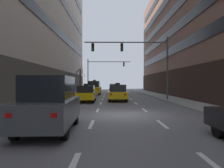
# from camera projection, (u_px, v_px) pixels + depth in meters

# --- Properties ---
(ground_plane) EXTENTS (120.00, 120.00, 0.00)m
(ground_plane) POSITION_uv_depth(u_px,v_px,m) (123.00, 114.00, 12.76)
(ground_plane) COLOR slate
(sidewalk_left) EXTENTS (2.72, 80.00, 0.14)m
(sidewalk_left) POSITION_uv_depth(u_px,v_px,m) (19.00, 113.00, 12.70)
(sidewalk_left) COLOR gray
(sidewalk_left) RESTS_ON ground
(lane_stripe_l1_s2) EXTENTS (0.16, 2.00, 0.01)m
(lane_stripe_l1_s2) POSITION_uv_depth(u_px,v_px,m) (72.00, 168.00, 4.75)
(lane_stripe_l1_s2) COLOR silver
(lane_stripe_l1_s2) RESTS_ON ground
(lane_stripe_l1_s3) EXTENTS (0.16, 2.00, 0.01)m
(lane_stripe_l1_s3) POSITION_uv_depth(u_px,v_px,m) (91.00, 124.00, 9.75)
(lane_stripe_l1_s3) COLOR silver
(lane_stripe_l1_s3) RESTS_ON ground
(lane_stripe_l1_s4) EXTENTS (0.16, 2.00, 0.01)m
(lane_stripe_l1_s4) POSITION_uv_depth(u_px,v_px,m) (98.00, 110.00, 14.75)
(lane_stripe_l1_s4) COLOR silver
(lane_stripe_l1_s4) RESTS_ON ground
(lane_stripe_l1_s5) EXTENTS (0.16, 2.00, 0.01)m
(lane_stripe_l1_s5) POSITION_uv_depth(u_px,v_px,m) (101.00, 103.00, 19.74)
(lane_stripe_l1_s5) COLOR silver
(lane_stripe_l1_s5) RESTS_ON ground
(lane_stripe_l1_s6) EXTENTS (0.16, 2.00, 0.01)m
(lane_stripe_l1_s6) POSITION_uv_depth(u_px,v_px,m) (103.00, 99.00, 24.74)
(lane_stripe_l1_s6) COLOR silver
(lane_stripe_l1_s6) RESTS_ON ground
(lane_stripe_l1_s7) EXTENTS (0.16, 2.00, 0.01)m
(lane_stripe_l1_s7) POSITION_uv_depth(u_px,v_px,m) (104.00, 96.00, 29.74)
(lane_stripe_l1_s7) COLOR silver
(lane_stripe_l1_s7) RESTS_ON ground
(lane_stripe_l1_s8) EXTENTS (0.16, 2.00, 0.01)m
(lane_stripe_l1_s8) POSITION_uv_depth(u_px,v_px,m) (105.00, 94.00, 34.74)
(lane_stripe_l1_s8) COLOR silver
(lane_stripe_l1_s8) RESTS_ON ground
(lane_stripe_l1_s9) EXTENTS (0.16, 2.00, 0.01)m
(lane_stripe_l1_s9) POSITION_uv_depth(u_px,v_px,m) (105.00, 93.00, 39.74)
(lane_stripe_l1_s9) COLOR silver
(lane_stripe_l1_s9) RESTS_ON ground
(lane_stripe_l1_s10) EXTENTS (0.16, 2.00, 0.01)m
(lane_stripe_l1_s10) POSITION_uv_depth(u_px,v_px,m) (106.00, 92.00, 44.74)
(lane_stripe_l1_s10) COLOR silver
(lane_stripe_l1_s10) RESTS_ON ground
(lane_stripe_l2_s2) EXTENTS (0.16, 2.00, 0.01)m
(lane_stripe_l2_s2) POSITION_uv_depth(u_px,v_px,m) (217.00, 167.00, 4.78)
(lane_stripe_l2_s2) COLOR silver
(lane_stripe_l2_s2) RESTS_ON ground
(lane_stripe_l2_s3) EXTENTS (0.16, 2.00, 0.01)m
(lane_stripe_l2_s3) POSITION_uv_depth(u_px,v_px,m) (162.00, 124.00, 9.78)
(lane_stripe_l2_s3) COLOR silver
(lane_stripe_l2_s3) RESTS_ON ground
(lane_stripe_l2_s4) EXTENTS (0.16, 2.00, 0.01)m
(lane_stripe_l2_s4) POSITION_uv_depth(u_px,v_px,m) (144.00, 110.00, 14.78)
(lane_stripe_l2_s4) COLOR silver
(lane_stripe_l2_s4) RESTS_ON ground
(lane_stripe_l2_s5) EXTENTS (0.16, 2.00, 0.01)m
(lane_stripe_l2_s5) POSITION_uv_depth(u_px,v_px,m) (136.00, 103.00, 19.78)
(lane_stripe_l2_s5) COLOR silver
(lane_stripe_l2_s5) RESTS_ON ground
(lane_stripe_l2_s6) EXTENTS (0.16, 2.00, 0.01)m
(lane_stripe_l2_s6) POSITION_uv_depth(u_px,v_px,m) (131.00, 99.00, 24.77)
(lane_stripe_l2_s6) COLOR silver
(lane_stripe_l2_s6) RESTS_ON ground
(lane_stripe_l2_s7) EXTENTS (0.16, 2.00, 0.01)m
(lane_stripe_l2_s7) POSITION_uv_depth(u_px,v_px,m) (127.00, 96.00, 29.77)
(lane_stripe_l2_s7) COLOR silver
(lane_stripe_l2_s7) RESTS_ON ground
(lane_stripe_l2_s8) EXTENTS (0.16, 2.00, 0.01)m
(lane_stripe_l2_s8) POSITION_uv_depth(u_px,v_px,m) (125.00, 94.00, 34.77)
(lane_stripe_l2_s8) COLOR silver
(lane_stripe_l2_s8) RESTS_ON ground
(lane_stripe_l2_s9) EXTENTS (0.16, 2.00, 0.01)m
(lane_stripe_l2_s9) POSITION_uv_depth(u_px,v_px,m) (123.00, 93.00, 39.77)
(lane_stripe_l2_s9) COLOR silver
(lane_stripe_l2_s9) RESTS_ON ground
(lane_stripe_l2_s10) EXTENTS (0.16, 2.00, 0.01)m
(lane_stripe_l2_s10) POSITION_uv_depth(u_px,v_px,m) (121.00, 92.00, 44.77)
(lane_stripe_l2_s10) COLOR silver
(lane_stripe_l2_s10) RESTS_ON ground
(taxi_driving_0) EXTENTS (1.93, 4.55, 1.89)m
(taxi_driving_0) POSITION_uv_depth(u_px,v_px,m) (118.00, 93.00, 22.26)
(taxi_driving_0) COLOR black
(taxi_driving_0) RESTS_ON ground
(taxi_driving_1) EXTENTS (1.98, 4.53, 2.36)m
(taxi_driving_1) POSITION_uv_depth(u_px,v_px,m) (94.00, 88.00, 33.44)
(taxi_driving_1) COLOR black
(taxi_driving_1) RESTS_ON ground
(car_driving_2) EXTENTS (2.04, 4.62, 1.71)m
(car_driving_2) POSITION_uv_depth(u_px,v_px,m) (115.00, 88.00, 40.46)
(car_driving_2) COLOR black
(car_driving_2) RESTS_ON ground
(taxi_driving_3) EXTENTS (1.87, 4.37, 1.81)m
(taxi_driving_3) POSITION_uv_depth(u_px,v_px,m) (86.00, 94.00, 21.22)
(taxi_driving_3) COLOR black
(taxi_driving_3) RESTS_ON ground
(car_driving_4) EXTENTS (1.99, 4.48, 2.14)m
(car_driving_4) POSITION_uv_depth(u_px,v_px,m) (50.00, 104.00, 8.38)
(car_driving_4) COLOR black
(car_driving_4) RESTS_ON ground
(traffic_signal_0) EXTENTS (8.77, 0.35, 6.59)m
(traffic_signal_0) POSITION_uv_depth(u_px,v_px,m) (139.00, 55.00, 22.37)
(traffic_signal_0) COLOR #4C4C51
(traffic_signal_0) RESTS_ON sidewalk_right
(traffic_signal_1) EXTENTS (8.67, 0.35, 6.60)m
(traffic_signal_1) POSITION_uv_depth(u_px,v_px,m) (101.00, 69.00, 43.47)
(traffic_signal_1) COLOR #4C4C51
(traffic_signal_1) RESTS_ON sidewalk_left
(street_tree_0) EXTENTS (1.77, 1.76, 4.84)m
(street_tree_0) POSITION_uv_depth(u_px,v_px,m) (80.00, 80.00, 37.17)
(street_tree_0) COLOR #4C3823
(street_tree_0) RESTS_ON sidewalk_left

